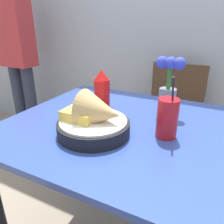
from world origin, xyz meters
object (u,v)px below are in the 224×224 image
(chair_far_window, at_px, (173,113))
(food_basket, at_px, (96,120))
(person_standing, at_px, (17,50))
(flower_vase, at_px, (168,87))
(ketchup_bottle, at_px, (102,92))
(drink_cup, at_px, (167,119))

(chair_far_window, xyz_separation_m, food_basket, (-0.11, -0.95, 0.30))
(person_standing, bearing_deg, flower_vase, -18.15)
(food_basket, xyz_separation_m, person_standing, (-1.32, 0.82, 0.09))
(chair_far_window, height_order, food_basket, food_basket)
(ketchup_bottle, xyz_separation_m, flower_vase, (0.27, 0.12, 0.03))
(food_basket, height_order, flower_vase, flower_vase)
(drink_cup, height_order, flower_vase, flower_vase)
(chair_far_window, bearing_deg, food_basket, -96.40)
(chair_far_window, relative_size, person_standing, 0.55)
(food_basket, xyz_separation_m, flower_vase, (0.18, 0.33, 0.07))
(ketchup_bottle, bearing_deg, flower_vase, 24.12)
(food_basket, bearing_deg, person_standing, 148.16)
(chair_far_window, height_order, person_standing, person_standing)
(chair_far_window, relative_size, flower_vase, 3.36)
(food_basket, height_order, drink_cup, drink_cup)
(drink_cup, distance_m, person_standing, 1.71)
(ketchup_bottle, relative_size, flower_vase, 0.78)
(ketchup_bottle, bearing_deg, food_basket, -66.76)
(chair_far_window, height_order, ketchup_bottle, ketchup_bottle)
(flower_vase, bearing_deg, drink_cup, -76.22)
(ketchup_bottle, bearing_deg, person_standing, 153.50)
(flower_vase, distance_m, person_standing, 1.58)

